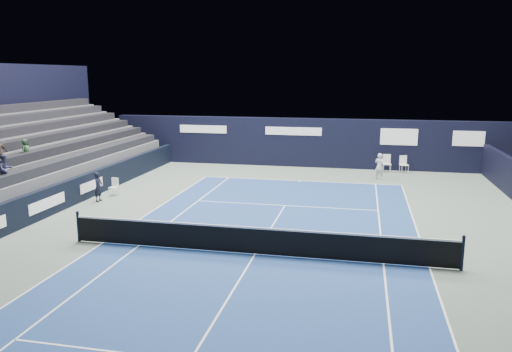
{
  "coord_description": "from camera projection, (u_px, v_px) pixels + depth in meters",
  "views": [
    {
      "loc": [
        3.28,
        -15.23,
        5.81
      ],
      "look_at": [
        -1.35,
        6.48,
        1.3
      ],
      "focal_mm": 35.0,
      "sensor_mm": 36.0,
      "label": 1
    }
  ],
  "objects": [
    {
      "name": "court_markings",
      "position": [
        255.0,
        254.0,
        16.42
      ],
      "size": [
        11.03,
        23.83,
        0.0
      ],
      "color": "white",
      "rests_on": "court_surface"
    },
    {
      "name": "tennis_player",
      "position": [
        379.0,
        166.0,
        28.14
      ],
      "size": [
        0.64,
        0.89,
        1.49
      ],
      "color": "silver",
      "rests_on": "ground"
    },
    {
      "name": "side_barrier_left",
      "position": [
        88.0,
        185.0,
        23.98
      ],
      "size": [
        0.33,
        22.0,
        1.2
      ],
      "color": "black",
      "rests_on": "ground"
    },
    {
      "name": "folding_chair_back_a",
      "position": [
        387.0,
        160.0,
        30.31
      ],
      "size": [
        0.52,
        0.55,
        1.08
      ],
      "rotation": [
        0.0,
        0.0,
        0.09
      ],
      "color": "silver",
      "rests_on": "ground"
    },
    {
      "name": "line_judge",
      "position": [
        98.0,
        187.0,
        23.21
      ],
      "size": [
        0.34,
        0.51,
        1.4
      ],
      "primitive_type": "imported",
      "rotation": [
        0.0,
        0.0,
        1.56
      ],
      "color": "black",
      "rests_on": "ground"
    },
    {
      "name": "back_sponsor_wall",
      "position": [
        309.0,
        143.0,
        31.93
      ],
      "size": [
        26.0,
        0.63,
        3.1
      ],
      "color": "black",
      "rests_on": "ground"
    },
    {
      "name": "folding_chair_back_b",
      "position": [
        404.0,
        163.0,
        30.14
      ],
      "size": [
        0.57,
        0.56,
        1.03
      ],
      "rotation": [
        0.0,
        0.0,
        0.31
      ],
      "color": "white",
      "rests_on": "ground"
    },
    {
      "name": "tennis_net",
      "position": [
        255.0,
        240.0,
        16.32
      ],
      "size": [
        12.9,
        0.1,
        1.1
      ],
      "color": "black",
      "rests_on": "ground"
    },
    {
      "name": "spectator_stand",
      "position": [
        30.0,
        152.0,
        25.44
      ],
      "size": [
        6.0,
        18.0,
        6.4
      ],
      "color": "#4B4C4E",
      "rests_on": "ground"
    },
    {
      "name": "court_surface",
      "position": [
        255.0,
        254.0,
        16.42
      ],
      "size": [
        10.97,
        23.77,
        0.01
      ],
      "primitive_type": "cube",
      "color": "navy",
      "rests_on": "ground"
    },
    {
      "name": "line_judge_chair",
      "position": [
        114.0,
        185.0,
        24.44
      ],
      "size": [
        0.42,
        0.41,
        0.86
      ],
      "rotation": [
        0.0,
        0.0,
        -0.11
      ],
      "color": "white",
      "rests_on": "ground"
    },
    {
      "name": "ground",
      "position": [
        266.0,
        236.0,
        18.34
      ],
      "size": [
        48.0,
        48.0,
        0.0
      ],
      "primitive_type": "plane",
      "color": "#546459",
      "rests_on": "ground"
    }
  ]
}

